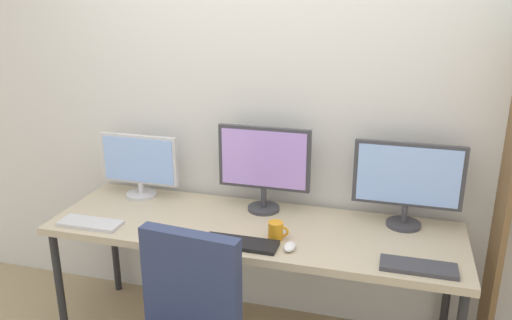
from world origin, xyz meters
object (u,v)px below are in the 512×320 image
object	(u,v)px
desk	(253,234)
keyboard_right	(418,267)
monitor_right	(408,180)
keyboard_left	(90,223)
monitor_left	(139,164)
monitor_center	(264,164)
keyboard_center	(241,243)
computer_mouse	(290,247)
coffee_mug	(276,231)

from	to	relation	value
desk	keyboard_right	xyz separation A→B (m)	(0.83, -0.23, 0.06)
monitor_right	keyboard_left	bearing A→B (deg)	-164.54
monitor_left	monitor_center	distance (m)	0.77
keyboard_left	keyboard_right	distance (m)	1.67
desk	keyboard_center	xyz separation A→B (m)	(0.00, -0.23, 0.06)
monitor_left	monitor_right	xyz separation A→B (m)	(1.53, 0.00, 0.05)
monitor_right	computer_mouse	bearing A→B (deg)	-141.17
keyboard_center	keyboard_left	bearing A→B (deg)	180.00
keyboard_left	keyboard_center	size ratio (longest dim) A/B	0.91
monitor_right	keyboard_right	xyz separation A→B (m)	(0.07, -0.44, -0.25)
keyboard_center	monitor_center	bearing A→B (deg)	90.00
monitor_left	keyboard_left	bearing A→B (deg)	-98.99
keyboard_left	coffee_mug	xyz separation A→B (m)	(0.99, 0.11, 0.04)
keyboard_right	desk	bearing A→B (deg)	164.60
keyboard_left	keyboard_right	size ratio (longest dim) A/B	0.99
monitor_center	computer_mouse	size ratio (longest dim) A/B	5.39
desk	monitor_left	bearing A→B (deg)	164.49
keyboard_center	computer_mouse	xyz separation A→B (m)	(0.24, 0.02, 0.01)
desk	keyboard_left	distance (m)	0.87
monitor_left	monitor_center	bearing A→B (deg)	0.00
monitor_center	keyboard_center	bearing A→B (deg)	-90.00
monitor_right	keyboard_center	size ratio (longest dim) A/B	1.51
keyboard_center	coffee_mug	bearing A→B (deg)	37.08
coffee_mug	monitor_center	bearing A→B (deg)	114.70
desk	monitor_right	bearing A→B (deg)	15.52
monitor_right	keyboard_right	world-z (taller)	monitor_right
keyboard_left	monitor_left	bearing A→B (deg)	81.01
keyboard_center	coffee_mug	size ratio (longest dim) A/B	3.48
computer_mouse	desk	bearing A→B (deg)	138.98
coffee_mug	keyboard_center	bearing A→B (deg)	-142.92
keyboard_left	keyboard_center	distance (m)	0.83
desk	keyboard_center	bearing A→B (deg)	-90.00
monitor_right	keyboard_left	world-z (taller)	monitor_right
keyboard_left	keyboard_right	bearing A→B (deg)	0.00
monitor_left	monitor_right	size ratio (longest dim) A/B	0.87
keyboard_left	coffee_mug	size ratio (longest dim) A/B	3.16
desk	monitor_center	size ratio (longest dim) A/B	4.20
keyboard_right	coffee_mug	world-z (taller)	coffee_mug
monitor_left	coffee_mug	xyz separation A→B (m)	(0.92, -0.33, -0.16)
monitor_left	keyboard_left	size ratio (longest dim) A/B	1.43
monitor_center	keyboard_right	size ratio (longest dim) A/B	1.53
desk	keyboard_right	bearing A→B (deg)	-15.40
monitor_center	keyboard_center	xyz separation A→B (m)	(0.00, -0.44, -0.27)
monitor_center	monitor_right	xyz separation A→B (m)	(0.76, 0.00, -0.02)
monitor_center	keyboard_right	bearing A→B (deg)	-27.92
monitor_center	keyboard_center	distance (m)	0.52
keyboard_right	computer_mouse	xyz separation A→B (m)	(-0.59, 0.02, 0.01)
keyboard_center	monitor_left	bearing A→B (deg)	149.96
keyboard_center	keyboard_right	world-z (taller)	same
keyboard_center	computer_mouse	size ratio (longest dim) A/B	3.84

